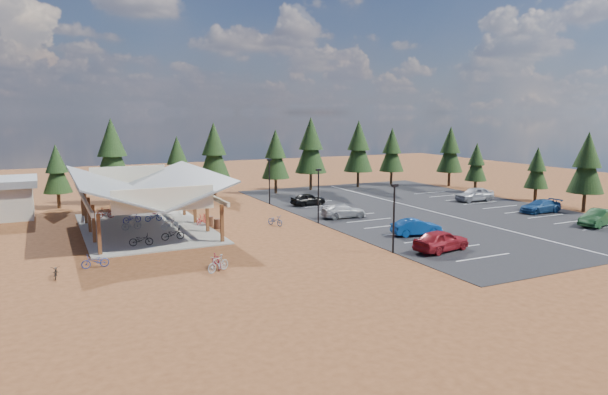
# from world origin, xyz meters

# --- Properties ---
(ground) EXTENTS (140.00, 140.00, 0.00)m
(ground) POSITION_xyz_m (0.00, 0.00, 0.00)
(ground) COLOR #582F17
(ground) RESTS_ON ground
(asphalt_lot) EXTENTS (27.00, 44.00, 0.04)m
(asphalt_lot) POSITION_xyz_m (18.50, 3.00, 0.02)
(asphalt_lot) COLOR black
(asphalt_lot) RESTS_ON ground
(concrete_pad) EXTENTS (10.60, 18.60, 0.10)m
(concrete_pad) POSITION_xyz_m (-10.00, 7.00, 0.05)
(concrete_pad) COLOR gray
(concrete_pad) RESTS_ON ground
(bike_pavilion) EXTENTS (11.65, 19.40, 4.97)m
(bike_pavilion) POSITION_xyz_m (-10.00, 7.00, 3.82)
(bike_pavilion) COLOR #5A3119
(bike_pavilion) RESTS_ON concrete_pad
(lamp_post_0) EXTENTS (0.50, 0.25, 5.14)m
(lamp_post_0) POSITION_xyz_m (5.00, -10.00, 2.98)
(lamp_post_0) COLOR black
(lamp_post_0) RESTS_ON ground
(lamp_post_1) EXTENTS (0.50, 0.25, 5.14)m
(lamp_post_1) POSITION_xyz_m (5.00, 2.00, 2.98)
(lamp_post_1) COLOR black
(lamp_post_1) RESTS_ON ground
(lamp_post_2) EXTENTS (0.50, 0.25, 5.14)m
(lamp_post_2) POSITION_xyz_m (5.00, 14.00, 2.98)
(lamp_post_2) COLOR black
(lamp_post_2) RESTS_ON ground
(trash_bin_0) EXTENTS (0.60, 0.60, 0.90)m
(trash_bin_0) POSITION_xyz_m (-4.47, 5.29, 0.45)
(trash_bin_0) COLOR #472819
(trash_bin_0) RESTS_ON ground
(trash_bin_1) EXTENTS (0.60, 0.60, 0.90)m
(trash_bin_1) POSITION_xyz_m (-4.21, 3.92, 0.45)
(trash_bin_1) COLOR #472819
(trash_bin_1) RESTS_ON ground
(pine_1) EXTENTS (2.98, 2.98, 6.95)m
(pine_1) POSITION_xyz_m (-16.57, 21.71, 4.24)
(pine_1) COLOR #382314
(pine_1) RESTS_ON ground
(pine_2) EXTENTS (4.17, 4.17, 9.72)m
(pine_2) POSITION_xyz_m (-10.79, 21.93, 5.94)
(pine_2) COLOR #382314
(pine_2) RESTS_ON ground
(pine_3) EXTENTS (3.25, 3.25, 7.58)m
(pine_3) POSITION_xyz_m (-3.53, 21.78, 4.62)
(pine_3) COLOR #382314
(pine_3) RESTS_ON ground
(pine_4) EXTENTS (3.91, 3.91, 9.12)m
(pine_4) POSITION_xyz_m (1.26, 22.81, 5.57)
(pine_4) COLOR #382314
(pine_4) RESTS_ON ground
(pine_5) EXTENTS (3.53, 3.53, 8.22)m
(pine_5) POSITION_xyz_m (8.81, 21.17, 5.02)
(pine_5) COLOR #382314
(pine_5) RESTS_ON ground
(pine_6) EXTENTS (4.18, 4.18, 9.75)m
(pine_6) POSITION_xyz_m (14.24, 22.00, 5.96)
(pine_6) COLOR #382314
(pine_6) RESTS_ON ground
(pine_7) EXTENTS (3.98, 3.98, 9.27)m
(pine_7) POSITION_xyz_m (21.37, 21.59, 5.66)
(pine_7) COLOR #382314
(pine_7) RESTS_ON ground
(pine_8) EXTENTS (3.51, 3.51, 8.17)m
(pine_8) POSITION_xyz_m (27.05, 21.76, 4.99)
(pine_8) COLOR #382314
(pine_8) RESTS_ON ground
(pine_10) EXTENTS (3.60, 3.60, 8.38)m
(pine_10) POSITION_xyz_m (32.74, -4.83, 5.12)
(pine_10) COLOR #382314
(pine_10) RESTS_ON ground
(pine_11) EXTENTS (2.73, 2.73, 6.35)m
(pine_11) POSITION_xyz_m (33.96, 2.45, 3.87)
(pine_11) COLOR #382314
(pine_11) RESTS_ON ground
(pine_12) EXTENTS (2.77, 2.77, 6.45)m
(pine_12) POSITION_xyz_m (32.44, 10.67, 3.94)
(pine_12) COLOR #382314
(pine_12) RESTS_ON ground
(pine_13) EXTENTS (3.61, 3.61, 8.41)m
(pine_13) POSITION_xyz_m (33.64, 17.10, 5.14)
(pine_13) COLOR #382314
(pine_13) RESTS_ON ground
(bike_0) EXTENTS (1.89, 0.96, 0.95)m
(bike_0) POSITION_xyz_m (-11.47, -0.03, 0.57)
(bike_0) COLOR black
(bike_0) RESTS_ON concrete_pad
(bike_1) EXTENTS (1.76, 0.65, 1.03)m
(bike_1) POSITION_xyz_m (-11.25, 6.26, 0.62)
(bike_1) COLOR gray
(bike_1) RESTS_ON concrete_pad
(bike_2) EXTENTS (1.89, 1.16, 0.94)m
(bike_2) POSITION_xyz_m (-10.76, 9.31, 0.57)
(bike_2) COLOR navy
(bike_2) RESTS_ON concrete_pad
(bike_3) EXTENTS (1.75, 0.93, 1.01)m
(bike_3) POSITION_xyz_m (-12.73, 12.96, 0.61)
(bike_3) COLOR maroon
(bike_3) RESTS_ON concrete_pad
(bike_4) EXTENTS (1.86, 0.67, 0.97)m
(bike_4) POSITION_xyz_m (-8.84, 0.84, 0.59)
(bike_4) COLOR black
(bike_4) RESTS_ON concrete_pad
(bike_5) EXTENTS (1.67, 0.73, 0.97)m
(bike_5) POSITION_xyz_m (-8.16, 5.04, 0.59)
(bike_5) COLOR #989CA1
(bike_5) RESTS_ON concrete_pad
(bike_6) EXTENTS (1.59, 0.59, 0.83)m
(bike_6) POSITION_xyz_m (-8.80, 9.31, 0.51)
(bike_6) COLOR navy
(bike_6) RESTS_ON concrete_pad
(bike_7) EXTENTS (1.52, 0.78, 0.88)m
(bike_7) POSITION_xyz_m (-7.57, 12.95, 0.54)
(bike_7) COLOR maroon
(bike_7) RESTS_ON concrete_pad
(bike_8) EXTENTS (0.63, 1.58, 0.81)m
(bike_8) POSITION_xyz_m (-17.64, -5.80, 0.41)
(bike_8) COLOR black
(bike_8) RESTS_ON ground
(bike_10) EXTENTS (1.79, 0.67, 0.93)m
(bike_10) POSITION_xyz_m (-15.20, -4.54, 0.47)
(bike_10) COLOR navy
(bike_10) RESTS_ON ground
(bike_11) EXTENTS (0.58, 1.70, 1.00)m
(bike_11) POSITION_xyz_m (-7.97, -8.26, 0.50)
(bike_11) COLOR maroon
(bike_11) RESTS_ON ground
(bike_13) EXTENTS (1.88, 1.33, 1.11)m
(bike_13) POSITION_xyz_m (-8.08, -9.02, 0.56)
(bike_13) COLOR #979B9E
(bike_13) RESTS_ON ground
(bike_14) EXTENTS (1.25, 1.92, 0.95)m
(bike_14) POSITION_xyz_m (1.00, 2.91, 0.48)
(bike_14) COLOR navy
(bike_14) RESTS_ON ground
(bike_15) EXTENTS (1.60, 1.42, 1.01)m
(bike_15) POSITION_xyz_m (-4.95, 6.23, 0.50)
(bike_15) COLOR maroon
(bike_15) RESTS_ON ground
(car_0) EXTENTS (4.99, 2.71, 1.61)m
(car_0) POSITION_xyz_m (8.47, -11.22, 0.85)
(car_0) COLOR maroon
(car_0) RESTS_ON asphalt_lot
(car_1) EXTENTS (4.41, 2.23, 1.39)m
(car_1) POSITION_xyz_m (10.07, -6.16, 0.73)
(car_1) COLOR navy
(car_1) RESTS_ON asphalt_lot
(car_3) EXTENTS (4.68, 2.20, 1.32)m
(car_3) POSITION_xyz_m (8.45, 3.26, 0.70)
(car_3) COLOR #B7B7B7
(car_3) RESTS_ON asphalt_lot
(car_4) EXTENTS (4.00, 1.74, 1.34)m
(car_4) POSITION_xyz_m (8.54, 11.31, 0.71)
(car_4) COLOR black
(car_4) RESTS_ON asphalt_lot
(car_5) EXTENTS (4.85, 2.49, 1.52)m
(car_5) POSITION_xyz_m (27.39, -10.34, 0.80)
(car_5) COLOR #1C4721
(car_5) RESTS_ON asphalt_lot
(car_7) EXTENTS (4.67, 2.00, 1.34)m
(car_7) POSITION_xyz_m (28.13, -3.30, 0.71)
(car_7) COLOR navy
(car_7) RESTS_ON asphalt_lot
(car_8) EXTENTS (4.82, 2.03, 1.63)m
(car_8) POSITION_xyz_m (27.32, 5.36, 0.85)
(car_8) COLOR #ABADB3
(car_8) RESTS_ON asphalt_lot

